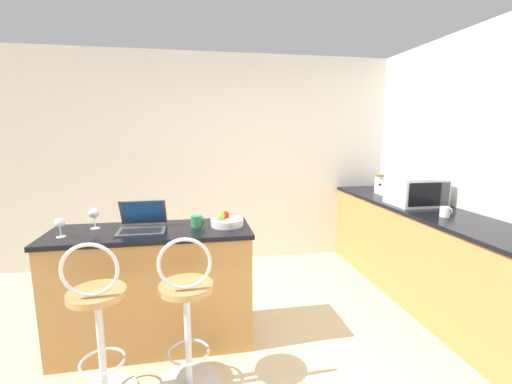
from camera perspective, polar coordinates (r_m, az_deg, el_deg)
wall_back at (r=4.34m, az=-7.74°, el=5.15°), size 12.00×0.06×2.60m
breakfast_bar at (r=2.87m, az=-16.62°, el=-14.96°), size 1.50×0.55×0.93m
counter_right at (r=3.81m, az=26.21°, el=-9.30°), size 0.63×2.86×0.93m
bar_stool_near at (r=2.42m, az=-24.75°, el=-19.57°), size 0.40×0.40×1.05m
bar_stool_far at (r=2.35m, az=-11.42°, el=-19.80°), size 0.40×0.40×1.05m
laptop at (r=2.73m, az=-18.41°, el=-4.83°), size 0.34×0.31×0.22m
microwave at (r=3.81m, az=25.08°, el=0.16°), size 0.48×0.41×0.28m
toaster at (r=4.29m, az=20.97°, el=0.75°), size 0.18×0.27×0.18m
mug_green at (r=2.70m, az=-9.84°, el=-4.81°), size 0.10×0.09×0.09m
wine_glass_tall at (r=2.75m, az=-29.91°, el=-4.58°), size 0.07×0.07×0.14m
mug_white at (r=3.40m, az=28.99°, el=-2.91°), size 0.10×0.08×0.09m
fruit_bowl at (r=2.71m, az=-4.97°, el=-4.89°), size 0.26×0.26×0.11m
wine_glass_short at (r=2.87m, az=-25.40°, el=-3.30°), size 0.08×0.08×0.16m
storage_jar at (r=4.66m, az=19.82°, el=1.58°), size 0.12×0.12×0.19m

